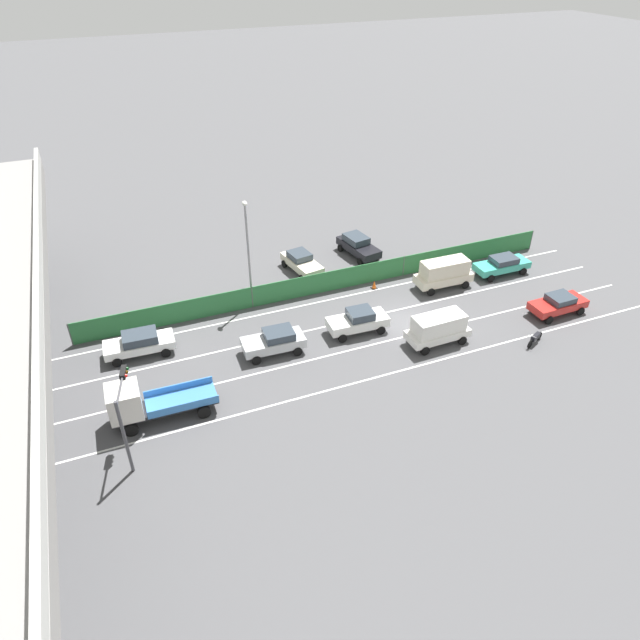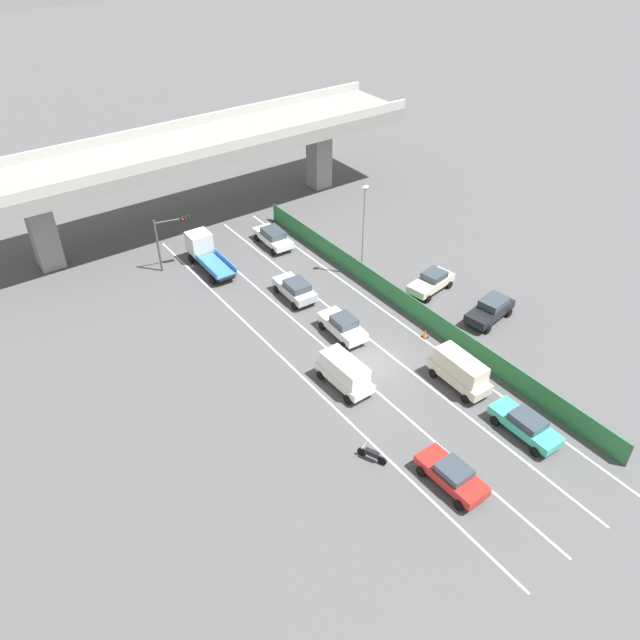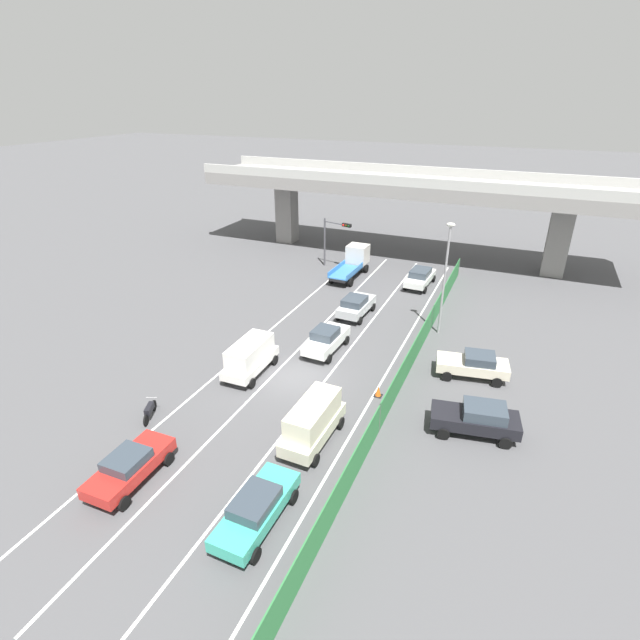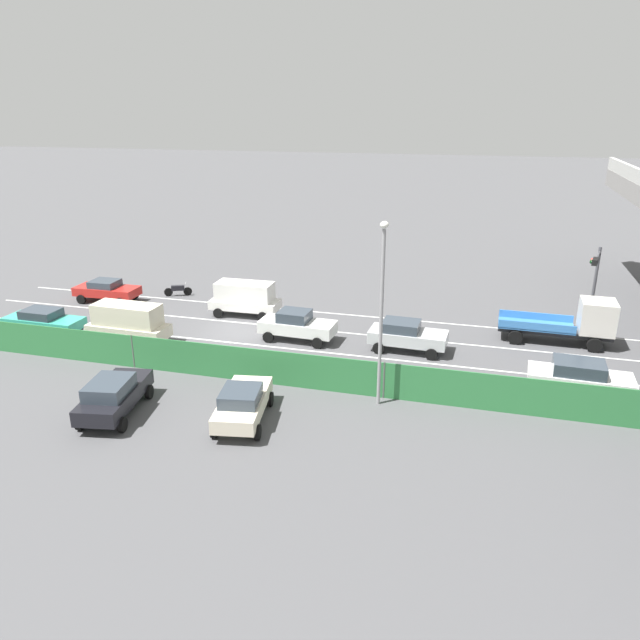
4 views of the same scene
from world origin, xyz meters
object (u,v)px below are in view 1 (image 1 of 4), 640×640
Objects in this scene: parked_sedan_cream at (301,262)px; traffic_cone at (374,285)px; car_van_white at (438,328)px; car_sedan_white at (140,343)px; car_sedan_red at (558,304)px; traffic_light at (124,407)px; car_van_cream at (444,272)px; street_lamp at (248,245)px; car_hatchback_white at (358,320)px; parked_sedan_dark at (358,245)px; car_sedan_silver at (275,341)px; flatbed_truck_blue at (142,403)px; motorcycle at (535,338)px; car_taxi_teal at (502,264)px.

parked_sedan_cream reaches higher than traffic_cone.
car_van_white is at bearing -158.31° from parked_sedan_cream.
car_van_white reaches higher than car_sedan_white.
traffic_light is (-2.62, 31.21, 2.66)m from car_sedan_red.
street_lamp is (3.50, 14.93, 3.63)m from car_van_cream.
car_sedan_red is 30.35m from car_sedan_white.
car_hatchback_white is 11.74m from parked_sedan_dark.
car_sedan_red is at bearing -115.83° from street_lamp.
car_sedan_red is 17.21m from parked_sedan_dark.
traffic_light reaches higher than parked_sedan_dark.
car_sedan_silver is (3.40, 21.13, 0.08)m from car_sedan_red.
car_van_cream is at bearing -35.03° from car_van_white.
flatbed_truck_blue is at bearing 110.77° from car_sedan_silver.
car_sedan_silver is 0.91× the size of car_sedan_white.
car_hatchback_white is at bearing -138.01° from street_lamp.
parked_sedan_cream is 22.45m from traffic_light.
traffic_light reaches higher than car_sedan_red.
street_lamp is (3.44, -8.85, 4.03)m from car_sedan_white.
motorcycle is at bearing -143.98° from parked_sedan_cream.
car_van_white reaches higher than car_sedan_red.
flatbed_truck_blue is 24.86m from parked_sedan_dark.
street_lamp is at bearing 120.90° from parked_sedan_cream.
car_sedan_red is 4.80m from motorcycle.
car_sedan_red is 0.93× the size of car_taxi_teal.
traffic_cone is (-5.70, 1.22, -0.64)m from parked_sedan_dark.
motorcycle is at bearing -147.30° from traffic_cone.
parked_sedan_cream is at bearing 3.82° from car_hatchback_white.
car_sedan_silver is at bearing 73.45° from car_van_white.
car_van_cream is 15.76m from street_lamp.
car_sedan_silver reaches higher than car_sedan_white.
motorcycle is (-9.07, -1.78, -0.85)m from car_van_cream.
street_lamp reaches higher than motorcycle.
parked_sedan_dark is at bearing 52.16° from car_taxi_teal.
car_sedan_white is at bearing 69.22° from car_sedan_silver.
car_hatchback_white is 0.72× the size of flatbed_truck_blue.
car_hatchback_white is 0.93× the size of car_sedan_white.
car_van_cream reaches higher than motorcycle.
car_van_cream is at bearing -70.10° from traffic_light.
car_taxi_teal is 0.96× the size of traffic_light.
parked_sedan_dark reaches higher than motorcycle.
car_taxi_teal is 0.57× the size of street_lamp.
car_hatchback_white is (-3.08, 9.00, -0.38)m from car_van_cream.
motorcycle is (-9.13, -25.55, -0.46)m from car_sedan_white.
car_taxi_teal is at bearing 1.45° from car_sedan_red.
car_sedan_red is at bearing -89.86° from flatbed_truck_blue.
parked_sedan_dark is (10.62, -4.99, 0.02)m from car_hatchback_white.
street_lamp is at bearing 46.64° from car_van_white.
parked_sedan_dark is 27.23m from traffic_light.
car_sedan_silver is 0.87× the size of traffic_light.
parked_sedan_cream is (9.82, -5.63, -0.03)m from car_sedan_silver.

